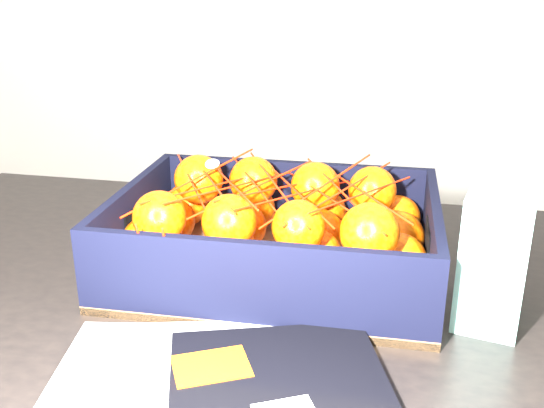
% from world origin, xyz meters
% --- Properties ---
extents(table, '(1.21, 0.82, 0.75)m').
position_xyz_m(table, '(0.19, 0.19, 0.65)').
color(table, black).
rests_on(table, ground).
extents(magazine_stack, '(0.40, 0.33, 0.02)m').
position_xyz_m(magazine_stack, '(0.20, -0.03, 0.76)').
color(magazine_stack, beige).
rests_on(magazine_stack, table).
extents(produce_crate, '(0.42, 0.31, 0.11)m').
position_xyz_m(produce_crate, '(0.22, 0.27, 0.78)').
color(produce_crate, '#946644').
rests_on(produce_crate, table).
extents(clementine_heap, '(0.40, 0.30, 0.13)m').
position_xyz_m(clementine_heap, '(0.22, 0.27, 0.81)').
color(clementine_heap, '#FC5205').
rests_on(clementine_heap, produce_crate).
extents(mesh_net, '(0.35, 0.28, 0.10)m').
position_xyz_m(mesh_net, '(0.21, 0.26, 0.87)').
color(mesh_net, red).
rests_on(mesh_net, clementine_heap).
extents(retail_carton, '(0.09, 0.12, 0.16)m').
position_xyz_m(retail_carton, '(0.49, 0.20, 0.83)').
color(retail_carton, white).
rests_on(retail_carton, table).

